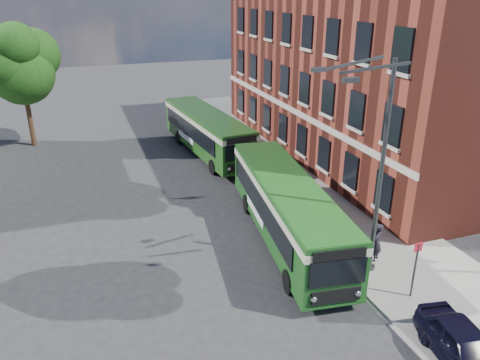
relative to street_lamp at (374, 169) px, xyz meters
name	(u,v)px	position (x,y,z in m)	size (l,w,h in m)	color
ground	(240,269)	(-4.84, 2.00, -4.79)	(120.00, 120.00, 0.00)	#252528
pavement	(302,180)	(2.16, 10.00, -4.72)	(6.00, 48.00, 0.15)	gray
kerb_line	(257,188)	(-0.89, 10.00, -4.79)	(0.12, 48.00, 0.01)	beige
brick_office	(372,55)	(9.16, 14.00, 2.18)	(12.10, 26.00, 14.20)	maroon
street_lamp	(374,169)	(0.00, 0.00, 0.00)	(2.96, 2.38, 9.00)	#36393B
bus_stop_sign	(415,266)	(0.76, -2.20, -3.28)	(0.35, 0.08, 2.52)	#36393B
bus_front	(287,204)	(-1.85, 3.79, -2.96)	(4.06, 12.32, 3.02)	#1C561C
bus_rear	(207,129)	(-2.00, 17.12, -2.96)	(3.70, 11.95, 3.02)	#24591C
parked_car	(465,348)	(-0.04, -5.72, -3.96)	(1.61, 4.01, 1.37)	black
pedestrian_a	(377,242)	(0.97, 0.50, -3.76)	(0.65, 0.42, 1.77)	black
pedestrian_b	(355,248)	(-0.10, 0.50, -3.81)	(0.80, 0.63, 1.65)	black
tree_right	(21,63)	(-14.02, 23.37, 1.43)	(5.42, 5.16, 9.16)	#331E12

